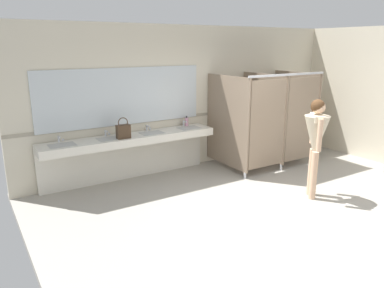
% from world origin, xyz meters
% --- Properties ---
extents(ground_plane, '(7.31, 5.84, 0.10)m').
position_xyz_m(ground_plane, '(0.00, 0.00, -0.05)').
color(ground_plane, '#9E998E').
extents(wall_back, '(7.31, 0.12, 2.83)m').
position_xyz_m(wall_back, '(0.00, 2.68, 1.42)').
color(wall_back, beige).
rests_on(wall_back, ground_plane).
extents(wall_back_tile_band, '(7.31, 0.01, 0.06)m').
position_xyz_m(wall_back_tile_band, '(0.00, 2.62, 1.05)').
color(wall_back_tile_band, '#9E937F').
rests_on(wall_back_tile_band, wall_back).
extents(vanity_counter, '(3.23, 0.55, 0.99)m').
position_xyz_m(vanity_counter, '(-1.60, 2.42, 0.64)').
color(vanity_counter, silver).
rests_on(vanity_counter, ground_plane).
extents(mirror_panel, '(3.13, 0.02, 1.03)m').
position_xyz_m(mirror_panel, '(-1.60, 2.61, 1.55)').
color(mirror_panel, silver).
rests_on(mirror_panel, wall_back).
extents(bathroom_stalls, '(1.95, 1.32, 1.93)m').
position_xyz_m(bathroom_stalls, '(1.21, 1.75, 1.01)').
color(bathroom_stalls, '#84705B').
rests_on(bathroom_stalls, ground_plane).
extents(person_standing, '(0.56, 0.56, 1.64)m').
position_xyz_m(person_standing, '(0.65, 0.10, 1.03)').
color(person_standing, '#DBAD89').
rests_on(person_standing, ground_plane).
extents(handbag, '(0.24, 0.12, 0.37)m').
position_xyz_m(handbag, '(-1.79, 2.19, 1.01)').
color(handbag, '#3F2D1E').
rests_on(handbag, vanity_counter).
extents(soap_dispenser, '(0.07, 0.07, 0.20)m').
position_xyz_m(soap_dispenser, '(-0.33, 2.49, 0.97)').
color(soap_dispenser, '#D899B2').
rests_on(soap_dispenser, vanity_counter).
extents(floor_drain_cover, '(0.14, 0.14, 0.01)m').
position_xyz_m(floor_drain_cover, '(-0.85, -0.63, 0.00)').
color(floor_drain_cover, '#B7BABF').
rests_on(floor_drain_cover, ground_plane).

